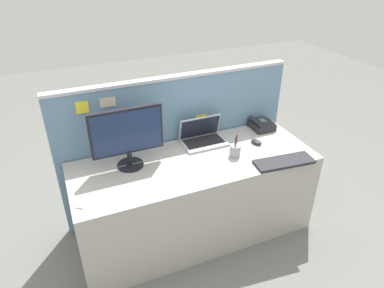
{
  "coord_description": "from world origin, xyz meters",
  "views": [
    {
      "loc": [
        -0.9,
        -2.07,
        2.19
      ],
      "look_at": [
        0.0,
        0.05,
        0.84
      ],
      "focal_mm": 32.99,
      "sensor_mm": 36.0,
      "label": 1
    }
  ],
  "objects_px": {
    "desktop_monitor": "(127,135)",
    "pen_cup": "(235,151)",
    "keyboard_main": "(284,162)",
    "cell_phone_white_slab": "(84,202)",
    "laptop": "(202,136)",
    "desk_phone": "(261,125)",
    "computer_mouse_right_hand": "(256,142)"
  },
  "relations": [
    {
      "from": "laptop",
      "to": "cell_phone_white_slab",
      "type": "bearing_deg",
      "value": -158.16
    },
    {
      "from": "keyboard_main",
      "to": "computer_mouse_right_hand",
      "type": "distance_m",
      "value": 0.33
    },
    {
      "from": "laptop",
      "to": "pen_cup",
      "type": "distance_m",
      "value": 0.33
    },
    {
      "from": "laptop",
      "to": "cell_phone_white_slab",
      "type": "relative_size",
      "value": 2.71
    },
    {
      "from": "desk_phone",
      "to": "pen_cup",
      "type": "xyz_separation_m",
      "value": [
        -0.44,
        -0.31,
        0.01
      ]
    },
    {
      "from": "laptop",
      "to": "desk_phone",
      "type": "relative_size",
      "value": 1.82
    },
    {
      "from": "desk_phone",
      "to": "cell_phone_white_slab",
      "type": "height_order",
      "value": "desk_phone"
    },
    {
      "from": "laptop",
      "to": "cell_phone_white_slab",
      "type": "height_order",
      "value": "laptop"
    },
    {
      "from": "pen_cup",
      "to": "keyboard_main",
      "type": "bearing_deg",
      "value": -38.25
    },
    {
      "from": "laptop",
      "to": "keyboard_main",
      "type": "distance_m",
      "value": 0.69
    },
    {
      "from": "desktop_monitor",
      "to": "pen_cup",
      "type": "relative_size",
      "value": 2.84
    },
    {
      "from": "desk_phone",
      "to": "computer_mouse_right_hand",
      "type": "height_order",
      "value": "desk_phone"
    },
    {
      "from": "laptop",
      "to": "desk_phone",
      "type": "xyz_separation_m",
      "value": [
        0.58,
        0.01,
        -0.02
      ]
    },
    {
      "from": "desktop_monitor",
      "to": "desk_phone",
      "type": "relative_size",
      "value": 2.67
    },
    {
      "from": "laptop",
      "to": "desktop_monitor",
      "type": "bearing_deg",
      "value": -170.66
    },
    {
      "from": "desktop_monitor",
      "to": "computer_mouse_right_hand",
      "type": "xyz_separation_m",
      "value": [
        1.04,
        -0.1,
        -0.24
      ]
    },
    {
      "from": "pen_cup",
      "to": "desktop_monitor",
      "type": "bearing_deg",
      "value": 166.17
    },
    {
      "from": "desktop_monitor",
      "to": "laptop",
      "type": "height_order",
      "value": "desktop_monitor"
    },
    {
      "from": "desktop_monitor",
      "to": "laptop",
      "type": "bearing_deg",
      "value": 9.34
    },
    {
      "from": "keyboard_main",
      "to": "computer_mouse_right_hand",
      "type": "relative_size",
      "value": 4.57
    },
    {
      "from": "computer_mouse_right_hand",
      "to": "pen_cup",
      "type": "height_order",
      "value": "pen_cup"
    },
    {
      "from": "desktop_monitor",
      "to": "cell_phone_white_slab",
      "type": "relative_size",
      "value": 3.98
    },
    {
      "from": "computer_mouse_right_hand",
      "to": "cell_phone_white_slab",
      "type": "height_order",
      "value": "computer_mouse_right_hand"
    },
    {
      "from": "laptop",
      "to": "cell_phone_white_slab",
      "type": "xyz_separation_m",
      "value": [
        -1.02,
        -0.41,
        -0.05
      ]
    },
    {
      "from": "pen_cup",
      "to": "cell_phone_white_slab",
      "type": "xyz_separation_m",
      "value": [
        -1.17,
        -0.11,
        -0.04
      ]
    },
    {
      "from": "keyboard_main",
      "to": "cell_phone_white_slab",
      "type": "height_order",
      "value": "keyboard_main"
    },
    {
      "from": "desktop_monitor",
      "to": "desk_phone",
      "type": "xyz_separation_m",
      "value": [
        1.22,
        0.12,
        -0.22
      ]
    },
    {
      "from": "computer_mouse_right_hand",
      "to": "laptop",
      "type": "bearing_deg",
      "value": 135.73
    },
    {
      "from": "pen_cup",
      "to": "desk_phone",
      "type": "bearing_deg",
      "value": 35.61
    },
    {
      "from": "keyboard_main",
      "to": "pen_cup",
      "type": "bearing_deg",
      "value": 147.47
    },
    {
      "from": "desktop_monitor",
      "to": "desk_phone",
      "type": "distance_m",
      "value": 1.25
    },
    {
      "from": "laptop",
      "to": "pen_cup",
      "type": "relative_size",
      "value": 1.94
    }
  ]
}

